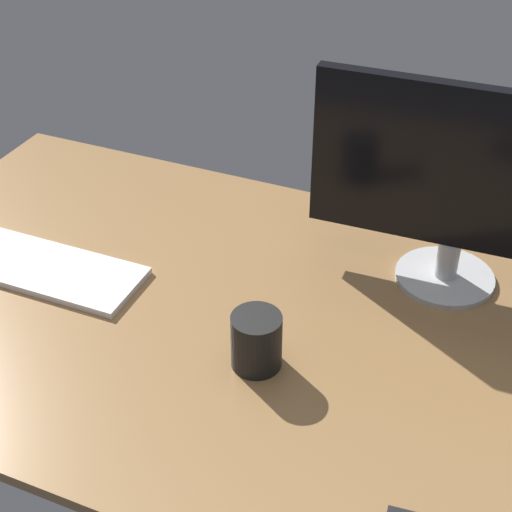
% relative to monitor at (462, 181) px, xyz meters
% --- Properties ---
extents(desk, '(1.40, 0.84, 0.02)m').
position_rel_monitor_xyz_m(desk, '(-0.30, -0.23, -0.21)').
color(desk, olive).
rests_on(desk, ground).
extents(monitor, '(0.50, 0.17, 0.37)m').
position_rel_monitor_xyz_m(monitor, '(0.00, 0.00, 0.00)').
color(monitor, '#B8B8B8').
rests_on(monitor, desk).
extents(keyboard, '(0.41, 0.14, 0.01)m').
position_rel_monitor_xyz_m(keyboard, '(-0.69, -0.26, -0.19)').
color(keyboard, white).
rests_on(keyboard, desk).
extents(coffee_mug, '(0.08, 0.08, 0.09)m').
position_rel_monitor_xyz_m(coffee_mug, '(-0.22, -0.33, -0.15)').
color(coffee_mug, black).
rests_on(coffee_mug, desk).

